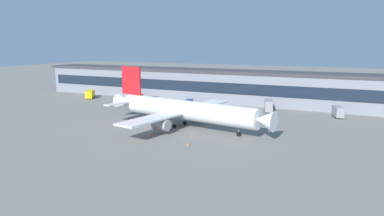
# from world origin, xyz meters

# --- Properties ---
(ground_plane) EXTENTS (600.00, 600.00, 0.00)m
(ground_plane) POSITION_xyz_m (0.00, 0.00, 0.00)
(ground_plane) COLOR slate
(terminal_building) EXTENTS (194.88, 15.45, 12.99)m
(terminal_building) POSITION_xyz_m (0.00, 49.02, 6.52)
(terminal_building) COLOR gray
(terminal_building) RESTS_ON ground_plane
(airliner) EXTENTS (53.56, 45.79, 16.61)m
(airliner) POSITION_xyz_m (-2.79, 0.55, 5.03)
(airliner) COLOR white
(airliner) RESTS_ON ground_plane
(crew_van) EXTENTS (4.21, 5.64, 2.55)m
(crew_van) POSITION_xyz_m (-42.88, 35.60, 1.46)
(crew_van) COLOR red
(crew_van) RESTS_ON ground_plane
(stair_truck) EXTENTS (4.14, 6.45, 3.55)m
(stair_truck) POSITION_xyz_m (36.33, 34.02, 1.98)
(stair_truck) COLOR gray
(stair_truck) RESTS_ON ground_plane
(belt_loader) EXTENTS (3.01, 6.64, 1.95)m
(belt_loader) POSITION_xyz_m (-18.24, 35.02, 1.15)
(belt_loader) COLOR #2651A5
(belt_loader) RESTS_ON ground_plane
(follow_me_car) EXTENTS (4.77, 3.14, 1.85)m
(follow_me_car) POSITION_xyz_m (-46.55, 29.09, 1.09)
(follow_me_car) COLOR gray
(follow_me_car) RESTS_ON ground_plane
(catering_truck) EXTENTS (4.49, 7.64, 4.15)m
(catering_truck) POSITION_xyz_m (13.70, 34.14, 2.29)
(catering_truck) COLOR gray
(catering_truck) RESTS_ON ground_plane
(fuel_truck) EXTENTS (6.83, 8.60, 3.35)m
(fuel_truck) POSITION_xyz_m (-64.96, 31.81, 1.88)
(fuel_truck) COLOR yellow
(fuel_truck) RESTS_ON ground_plane
(traffic_cone_0) EXTENTS (0.56, 0.56, 0.70)m
(traffic_cone_0) POSITION_xyz_m (4.22, -8.24, 0.35)
(traffic_cone_0) COLOR #F2590C
(traffic_cone_0) RESTS_ON ground_plane
(traffic_cone_1) EXTENTS (0.59, 0.59, 0.73)m
(traffic_cone_1) POSITION_xyz_m (-5.52, -12.02, 0.37)
(traffic_cone_1) COLOR #F2590C
(traffic_cone_1) RESTS_ON ground_plane
(traffic_cone_2) EXTENTS (0.60, 0.60, 0.75)m
(traffic_cone_2) POSITION_xyz_m (6.67, -15.52, 0.37)
(traffic_cone_2) COLOR #F2590C
(traffic_cone_2) RESTS_ON ground_plane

